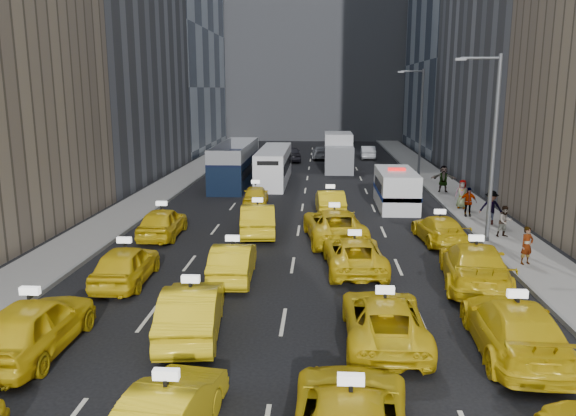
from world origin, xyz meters
name	(u,v)px	position (x,y,z in m)	size (l,w,h in m)	color
ground	(279,350)	(0.00, 0.00, 0.00)	(160.00, 160.00, 0.00)	black
sidewalk_west	(162,191)	(-10.50, 25.00, 0.07)	(3.00, 90.00, 0.15)	gray
sidewalk_east	(452,194)	(10.50, 25.00, 0.07)	(3.00, 90.00, 0.15)	gray
curb_west	(182,191)	(-9.05, 25.00, 0.09)	(0.15, 90.00, 0.18)	slate
curb_east	(431,193)	(9.05, 25.00, 0.09)	(0.15, 90.00, 0.18)	slate
building_backdrop	(315,1)	(0.00, 72.00, 20.00)	(30.00, 12.00, 40.00)	slate
streetlight_near	(491,143)	(9.18, 12.00, 4.92)	(2.15, 0.22, 9.00)	#595B60
streetlight_far	(420,120)	(9.18, 32.00, 4.92)	(2.15, 0.22, 9.00)	#595B60
taxi_1	(168,413)	(-2.01, -4.46, 0.68)	(1.44, 4.12, 1.36)	yellow
taxi_4	(33,326)	(-6.94, -0.62, 0.83)	(1.97, 4.90, 1.67)	yellow
taxi_5	(192,310)	(-2.72, 0.87, 0.79)	(1.68, 4.81, 1.58)	yellow
taxi_6	(384,319)	(3.10, 0.74, 0.71)	(2.34, 5.07, 1.41)	yellow
taxi_7	(514,327)	(6.71, 0.18, 0.79)	(2.22, 5.46, 1.58)	yellow
taxi_8	(126,264)	(-6.35, 5.33, 0.76)	(1.80, 4.47, 1.52)	yellow
taxi_9	(233,261)	(-2.27, 6.06, 0.73)	(1.55, 4.44, 1.46)	yellow
taxi_10	(354,254)	(2.58, 7.47, 0.70)	(2.33, 5.04, 1.40)	yellow
taxi_11	(474,265)	(7.07, 5.87, 0.84)	(2.34, 5.76, 1.67)	yellow
taxi_12	(162,222)	(-6.85, 12.22, 0.77)	(1.82, 4.53, 1.54)	yellow
taxi_13	(258,219)	(-2.08, 13.07, 0.81)	(1.71, 4.90, 1.61)	yellow
taxi_14	(334,225)	(1.85, 12.09, 0.80)	(2.67, 5.78, 1.61)	yellow
taxi_15	(439,229)	(6.99, 12.08, 0.67)	(1.87, 4.60, 1.33)	yellow
taxi_16	(256,195)	(-3.06, 20.49, 0.66)	(1.56, 3.88, 1.32)	yellow
taxi_17	(330,202)	(1.73, 18.09, 0.74)	(1.57, 4.51, 1.48)	yellow
nypd_van	(396,190)	(5.92, 20.36, 1.15)	(2.87, 6.12, 2.54)	white
double_decker	(235,164)	(-5.60, 28.55, 1.58)	(3.72, 11.19, 3.19)	black
city_bus	(274,166)	(-2.63, 29.63, 1.35)	(3.30, 10.73, 2.73)	white
box_truck	(338,152)	(2.74, 37.09, 1.65)	(2.93, 7.47, 3.36)	silver
misc_car_0	(405,179)	(7.45, 27.13, 0.74)	(1.56, 4.48, 1.48)	#9B9FA3
misc_car_1	(247,158)	(-6.21, 39.83, 0.67)	(2.21, 4.80, 1.33)	black
misc_car_2	(321,153)	(1.13, 45.33, 0.67)	(1.89, 4.64, 1.35)	gray
misc_car_3	(291,154)	(-2.02, 42.90, 0.82)	(1.95, 4.84, 1.65)	black
misc_car_4	(368,152)	(6.16, 45.78, 0.70)	(1.48, 4.25, 1.40)	#A9ABB1
pedestrian_0	(527,245)	(9.87, 8.29, 0.96)	(0.59, 0.39, 1.62)	gray
pedestrian_1	(505,221)	(10.36, 12.77, 0.94)	(0.77, 0.42, 1.58)	gray
pedestrian_2	(491,207)	(10.45, 15.48, 1.08)	(1.20, 0.50, 1.86)	gray
pedestrian_3	(468,202)	(9.70, 17.41, 1.00)	(1.00, 0.45, 1.70)	gray
pedestrian_4	(462,194)	(9.91, 19.68, 1.04)	(0.87, 0.47, 1.78)	gray
pedestrian_5	(443,179)	(9.92, 25.28, 1.10)	(1.76, 0.51, 1.90)	gray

